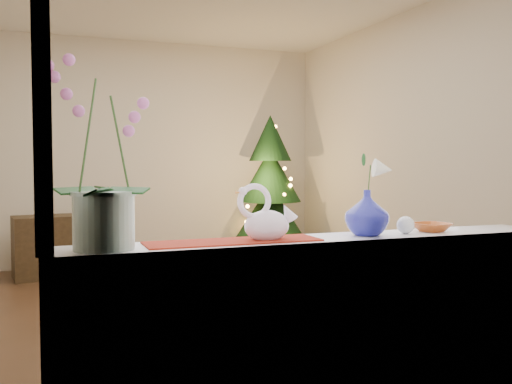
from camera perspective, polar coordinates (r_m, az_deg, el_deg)
ground at (r=4.79m, az=-6.95°, el=-11.98°), size 5.00×5.00×0.00m
wall_back at (r=7.08m, az=-11.81°, el=3.86°), size 4.50×0.10×2.70m
wall_front at (r=2.27m, az=7.94°, el=5.86°), size 4.50×0.10×2.70m
wall_right at (r=5.60m, az=16.01°, el=4.06°), size 0.10×5.00×2.70m
window_apron at (r=2.44m, az=7.31°, el=-16.06°), size 2.20×0.08×0.88m
windowsill at (r=2.41m, az=6.38°, el=-5.02°), size 2.20×0.26×0.04m
window_frame at (r=2.34m, az=7.64°, el=14.41°), size 2.22×0.06×1.60m
runner at (r=2.26m, az=-2.27°, el=-4.95°), size 0.70×0.20×0.01m
orchid_pot at (r=2.12m, az=-15.07°, el=3.78°), size 0.31×0.31×0.70m
swan at (r=2.29m, az=1.08°, el=-2.18°), size 0.27×0.14×0.22m
blue_vase at (r=2.49m, az=11.04°, el=-1.71°), size 0.26×0.26×0.23m
lily at (r=2.49m, az=11.08°, el=2.85°), size 0.13×0.07×0.17m
paperweight at (r=2.60m, az=14.73°, el=-3.21°), size 0.09×0.09×0.08m
amber_dish at (r=2.71m, az=17.15°, el=-3.44°), size 0.16×0.16×0.03m
xmas_tree at (r=6.91m, az=1.42°, el=0.23°), size 1.27×1.27×1.80m
side_table at (r=6.53m, az=-19.27°, el=-5.12°), size 0.93×0.55×0.66m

